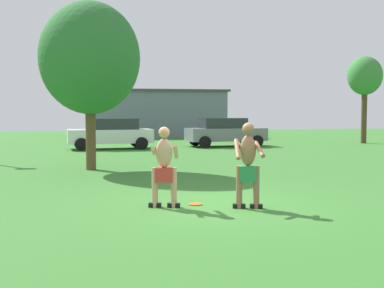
% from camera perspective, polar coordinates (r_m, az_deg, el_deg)
% --- Properties ---
extents(ground_plane, '(80.00, 80.00, 0.00)m').
position_cam_1_polar(ground_plane, '(10.83, 2.66, -6.85)').
color(ground_plane, '#38752D').
extents(player_near, '(0.64, 0.69, 1.75)m').
position_cam_1_polar(player_near, '(10.39, 6.28, -2.15)').
color(player_near, black).
rests_on(player_near, ground_plane).
extents(player_in_red, '(0.68, 0.68, 1.68)m').
position_cam_1_polar(player_in_red, '(10.45, -3.13, -2.16)').
color(player_in_red, black).
rests_on(player_in_red, ground_plane).
extents(frisbee, '(0.28, 0.28, 0.03)m').
position_cam_1_polar(frisbee, '(10.84, 0.37, -6.76)').
color(frisbee, orange).
rests_on(frisbee, ground_plane).
extents(car_white_near_post, '(4.40, 2.23, 1.58)m').
position_cam_1_polar(car_white_near_post, '(26.67, -9.06, 1.22)').
color(car_white_near_post, white).
rests_on(car_white_near_post, ground_plane).
extents(car_gray_mid_lot, '(4.44, 2.32, 1.58)m').
position_cam_1_polar(car_gray_mid_lot, '(28.23, 3.70, 1.40)').
color(car_gray_mid_lot, slate).
rests_on(car_gray_mid_lot, ground_plane).
extents(outbuilding_behind_lot, '(10.62, 6.82, 3.55)m').
position_cam_1_polar(outbuilding_behind_lot, '(40.12, -4.33, 3.47)').
color(outbuilding_behind_lot, slate).
rests_on(outbuilding_behind_lot, ground_plane).
extents(tree_left_field, '(2.08, 2.08, 5.25)m').
position_cam_1_polar(tree_left_field, '(32.66, 18.80, 7.11)').
color(tree_left_field, '#4C3823').
rests_on(tree_left_field, ground_plane).
extents(tree_right_field, '(3.35, 3.35, 5.61)m').
position_cam_1_polar(tree_right_field, '(17.48, -11.39, 9.39)').
color(tree_right_field, brown).
rests_on(tree_right_field, ground_plane).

